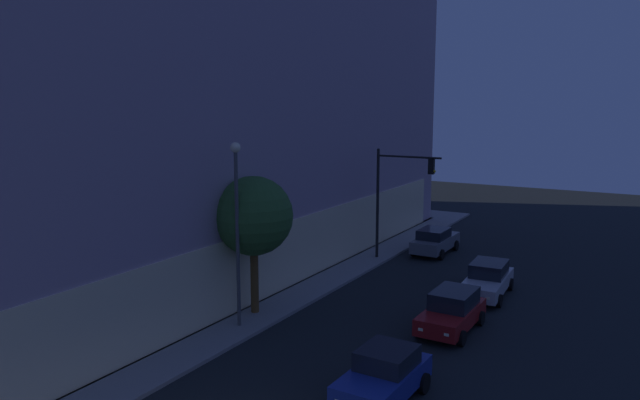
% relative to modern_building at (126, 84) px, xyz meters
% --- Properties ---
extents(modern_building, '(40.13, 27.04, 21.76)m').
position_rel_modern_building_xyz_m(modern_building, '(0.00, 0.00, 0.00)').
color(modern_building, '#4C4C51').
rests_on(modern_building, ground).
extents(traffic_light_far_corner, '(0.35, 4.03, 6.75)m').
position_rel_modern_building_xyz_m(traffic_light_far_corner, '(6.03, -15.96, -6.18)').
color(traffic_light_far_corner, black).
rests_on(traffic_light_far_corner, sidewalk_corner).
extents(street_lamp_sidewalk, '(0.44, 0.44, 7.93)m').
position_rel_modern_building_xyz_m(street_lamp_sidewalk, '(-7.59, -14.49, -5.67)').
color(street_lamp_sidewalk, '#4C4C4C').
rests_on(street_lamp_sidewalk, sidewalk_corner).
extents(sidewalk_tree, '(3.60, 3.60, 6.31)m').
position_rel_modern_building_xyz_m(sidewalk_tree, '(-5.88, -14.09, -6.16)').
color(sidewalk_tree, brown).
rests_on(sidewalk_tree, sidewalk_corner).
extents(car_blue, '(4.06, 2.19, 1.72)m').
position_rel_modern_building_xyz_m(car_blue, '(-10.30, -22.53, -9.93)').
color(car_blue, navy).
rests_on(car_blue, ground).
extents(car_red, '(4.30, 2.10, 1.73)m').
position_rel_modern_building_xyz_m(car_red, '(-3.18, -22.53, -9.92)').
color(car_red, maroon).
rests_on(car_red, ground).
extents(car_silver, '(4.88, 2.23, 1.67)m').
position_rel_modern_building_xyz_m(car_silver, '(2.38, -22.59, -9.97)').
color(car_silver, '#B7BABF').
rests_on(car_silver, ground).
extents(car_grey, '(4.57, 2.07, 1.67)m').
position_rel_modern_building_xyz_m(car_grey, '(9.17, -17.42, -9.95)').
color(car_grey, slate).
rests_on(car_grey, ground).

